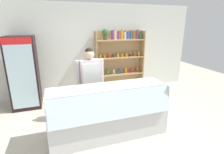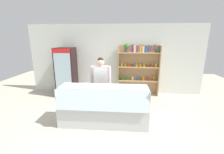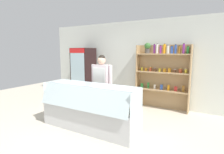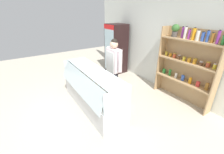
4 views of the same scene
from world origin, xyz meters
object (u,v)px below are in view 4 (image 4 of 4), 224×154
Objects in this scene: shelving_unit at (187,61)px; deli_display_case at (92,95)px; shop_clerk at (114,64)px; drinks_fridge at (116,49)px.

shelving_unit reaches higher than deli_display_case.
deli_display_case is at bearing -76.80° from shop_clerk.
drinks_fridge is 2.74m from shelving_unit.
shelving_unit is 0.89× the size of deli_display_case.
drinks_fridge is 1.13× the size of shop_clerk.
deli_display_case is at bearing -115.26° from shelving_unit.
shelving_unit is 1.21× the size of shop_clerk.
shelving_unit is at bearing 49.37° from shop_clerk.
drinks_fridge is 0.93× the size of shelving_unit.
shelving_unit is at bearing 6.63° from drinks_fridge.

